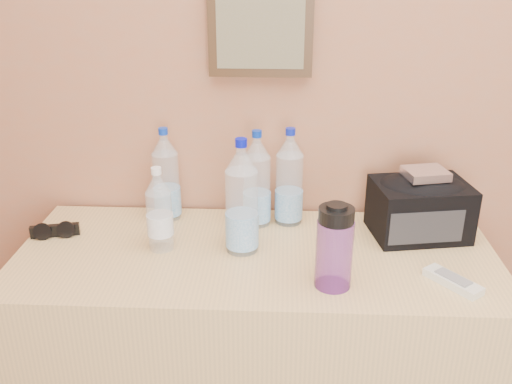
% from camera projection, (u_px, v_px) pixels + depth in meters
% --- Properties ---
extents(picture_frame, '(0.30, 0.03, 0.25)m').
position_uv_depth(picture_frame, '(261.00, 33.00, 1.62)').
color(picture_frame, '#382311').
rests_on(picture_frame, room_shell).
extents(dresser, '(1.34, 0.56, 0.84)m').
position_uv_depth(dresser, '(256.00, 371.00, 1.76)').
color(dresser, tan).
rests_on(dresser, ground).
extents(pet_large_a, '(0.08, 0.08, 0.29)m').
position_uv_depth(pet_large_a, '(166.00, 179.00, 1.75)').
color(pet_large_a, silver).
rests_on(pet_large_a, dresser).
extents(pet_large_b, '(0.08, 0.08, 0.30)m').
position_uv_depth(pet_large_b, '(257.00, 184.00, 1.71)').
color(pet_large_b, silver).
rests_on(pet_large_b, dresser).
extents(pet_large_c, '(0.08, 0.08, 0.30)m').
position_uv_depth(pet_large_c, '(289.00, 182.00, 1.72)').
color(pet_large_c, silver).
rests_on(pet_large_c, dresser).
extents(pet_large_d, '(0.09, 0.09, 0.33)m').
position_uv_depth(pet_large_d, '(242.00, 203.00, 1.55)').
color(pet_large_d, silver).
rests_on(pet_large_d, dresser).
extents(pet_small, '(0.07, 0.07, 0.24)m').
position_uv_depth(pet_small, '(159.00, 214.00, 1.58)').
color(pet_small, '#C8E3FF').
rests_on(pet_small, dresser).
extents(nalgene_bottle, '(0.09, 0.09, 0.22)m').
position_uv_depth(nalgene_bottle, '(335.00, 247.00, 1.40)').
color(nalgene_bottle, '#732C90').
rests_on(nalgene_bottle, dresser).
extents(sunglasses, '(0.15, 0.08, 0.04)m').
position_uv_depth(sunglasses, '(55.00, 231.00, 1.68)').
color(sunglasses, black).
rests_on(sunglasses, dresser).
extents(ac_remote, '(0.13, 0.15, 0.02)m').
position_uv_depth(ac_remote, '(453.00, 281.00, 1.44)').
color(ac_remote, silver).
rests_on(ac_remote, dresser).
extents(toiletry_bag, '(0.30, 0.24, 0.18)m').
position_uv_depth(toiletry_bag, '(420.00, 206.00, 1.66)').
color(toiletry_bag, black).
rests_on(toiletry_bag, dresser).
extents(foil_packet, '(0.13, 0.12, 0.02)m').
position_uv_depth(foil_packet, '(426.00, 174.00, 1.62)').
color(foil_packet, silver).
rests_on(foil_packet, toiletry_bag).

